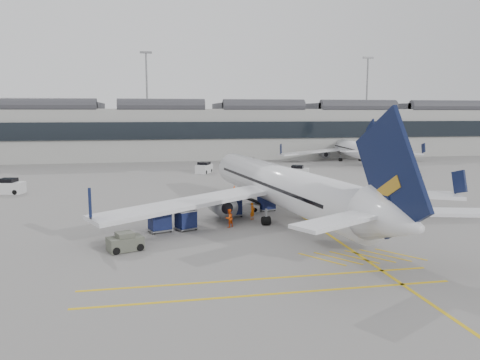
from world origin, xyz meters
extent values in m
plane|color=gray|center=(0.00, 0.00, 0.00)|extent=(220.00, 220.00, 0.00)
cube|color=#9E9E99|center=(0.00, 72.00, 5.50)|extent=(200.00, 20.00, 11.00)
cube|color=black|center=(0.00, 61.80, 6.50)|extent=(200.00, 0.50, 3.60)
cube|color=#38383D|center=(0.00, 72.00, 11.70)|extent=(200.00, 18.00, 1.40)
cylinder|color=slate|center=(-5.00, 86.00, 12.50)|extent=(0.44, 0.44, 25.00)
cube|color=slate|center=(-5.00, 86.00, 25.20)|extent=(3.00, 0.60, 0.50)
cylinder|color=slate|center=(55.00, 86.00, 12.50)|extent=(0.44, 0.44, 25.00)
cube|color=slate|center=(55.00, 86.00, 25.20)|extent=(3.00, 0.60, 0.50)
cube|color=gold|center=(10.00, 10.00, 0.01)|extent=(0.25, 60.00, 0.01)
cylinder|color=white|center=(7.80, 6.36, 3.17)|extent=(7.83, 30.47, 3.79)
cone|color=white|center=(5.49, 23.33, 3.17)|extent=(4.30, 4.50, 3.79)
cone|color=white|center=(10.16, -11.02, 3.58)|extent=(4.41, 5.30, 3.79)
cube|color=white|center=(-1.49, 3.57, 2.27)|extent=(17.01, 10.71, 0.35)
cube|color=white|center=(17.49, 6.15, 2.27)|extent=(17.50, 6.62, 0.35)
cylinder|color=slate|center=(1.94, 6.07, 1.56)|extent=(2.59, 3.88, 2.12)
cylinder|color=slate|center=(13.52, 7.64, 1.56)|extent=(2.59, 3.88, 2.12)
cube|color=black|center=(10.08, -10.42, 6.40)|extent=(1.33, 7.64, 8.44)
cylinder|color=black|center=(6.23, 17.84, 0.32)|extent=(0.37, 0.68, 0.64)
cylinder|color=black|center=(5.64, 3.52, 0.40)|extent=(0.81, 0.89, 0.81)
cylinder|color=black|center=(10.63, 4.20, 0.40)|extent=(0.81, 0.89, 0.81)
cylinder|color=white|center=(37.36, 57.77, 2.72)|extent=(6.10, 26.13, 3.25)
cone|color=white|center=(38.99, 72.38, 2.72)|extent=(3.61, 3.80, 3.25)
cone|color=white|center=(35.70, 42.82, 3.07)|extent=(3.69, 4.48, 3.25)
cube|color=white|center=(29.06, 57.39, 1.94)|extent=(15.02, 6.01, 0.30)
cube|color=white|center=(45.38, 55.57, 1.94)|extent=(14.67, 8.89, 0.30)
cylinder|color=slate|center=(32.43, 58.75, 1.34)|extent=(2.15, 3.29, 1.82)
cylinder|color=slate|center=(42.39, 57.65, 1.34)|extent=(2.15, 3.29, 1.82)
cube|color=black|center=(35.75, 43.34, 5.49)|extent=(0.99, 6.57, 7.24)
cylinder|color=black|center=(38.46, 67.65, 0.28)|extent=(0.30, 0.58, 0.55)
cylinder|color=black|center=(34.97, 55.86, 0.35)|extent=(0.68, 0.75, 0.69)
cylinder|color=black|center=(39.27, 55.38, 0.35)|extent=(0.68, 0.75, 0.69)
cube|color=silver|center=(4.65, 10.27, 0.36)|extent=(4.09, 2.26, 0.71)
cube|color=black|center=(5.65, 10.07, 1.17)|extent=(3.60, 1.78, 1.50)
cube|color=silver|center=(3.56, 10.49, 1.07)|extent=(1.16, 1.48, 0.91)
cylinder|color=black|center=(3.12, 9.86, 0.22)|extent=(0.47, 0.27, 0.45)
cylinder|color=black|center=(3.40, 11.25, 0.22)|extent=(0.47, 0.27, 0.45)
cylinder|color=black|center=(5.91, 9.30, 0.22)|extent=(0.47, 0.27, 0.45)
cylinder|color=black|center=(6.19, 10.69, 0.22)|extent=(0.47, 0.27, 0.45)
cube|color=gray|center=(7.23, 9.73, 0.18)|extent=(1.97, 1.76, 0.12)
cube|color=#131C4C|center=(7.23, 9.73, 0.96)|extent=(1.81, 1.67, 1.43)
cube|color=silver|center=(7.23, 9.73, 1.71)|extent=(1.87, 1.73, 0.10)
cylinder|color=black|center=(6.71, 9.03, 0.11)|extent=(0.23, 0.15, 0.22)
cylinder|color=black|center=(6.43, 10.08, 0.11)|extent=(0.23, 0.15, 0.22)
cylinder|color=black|center=(8.04, 9.38, 0.11)|extent=(0.23, 0.15, 0.22)
cylinder|color=black|center=(7.76, 10.42, 0.11)|extent=(0.23, 0.15, 0.22)
cube|color=gray|center=(-1.67, 3.12, 0.18)|extent=(2.11, 1.97, 0.12)
cube|color=#131C4C|center=(-1.67, 3.12, 0.97)|extent=(1.96, 1.86, 1.44)
cube|color=silver|center=(-1.67, 3.12, 1.72)|extent=(2.02, 1.93, 0.10)
cylinder|color=black|center=(-2.07, 2.33, 0.11)|extent=(0.24, 0.18, 0.22)
cylinder|color=black|center=(-2.53, 3.32, 0.11)|extent=(0.24, 0.18, 0.22)
cylinder|color=black|center=(-0.81, 2.92, 0.11)|extent=(0.24, 0.18, 0.22)
cylinder|color=black|center=(-1.28, 3.91, 0.11)|extent=(0.24, 0.18, 0.22)
cube|color=gray|center=(3.38, 7.83, 0.19)|extent=(1.82, 1.53, 0.12)
cube|color=#131C4C|center=(3.38, 7.83, 1.01)|extent=(1.67, 1.47, 1.50)
cube|color=silver|center=(3.38, 7.83, 1.80)|extent=(1.72, 1.53, 0.10)
cylinder|color=black|center=(2.63, 7.30, 0.11)|extent=(0.23, 0.11, 0.23)
cylinder|color=black|center=(2.68, 8.43, 0.11)|extent=(0.23, 0.11, 0.23)
cylinder|color=black|center=(4.07, 7.23, 0.11)|extent=(0.23, 0.11, 0.23)
cylinder|color=black|center=(4.13, 8.36, 0.11)|extent=(0.23, 0.11, 0.23)
cube|color=gray|center=(-3.92, 2.91, 0.20)|extent=(2.23, 2.02, 0.13)
cube|color=#131C4C|center=(-3.92, 2.91, 1.06)|extent=(2.06, 1.92, 1.57)
cube|color=silver|center=(-3.92, 2.91, 1.89)|extent=(2.12, 1.99, 0.11)
cylinder|color=black|center=(-4.46, 2.11, 0.12)|extent=(0.26, 0.18, 0.24)
cylinder|color=black|center=(-4.83, 3.24, 0.12)|extent=(0.26, 0.18, 0.24)
cylinder|color=black|center=(-3.01, 2.58, 0.12)|extent=(0.26, 0.18, 0.24)
cylinder|color=black|center=(-3.39, 3.72, 0.12)|extent=(0.26, 0.18, 0.24)
imported|color=#E1600B|center=(4.91, 5.99, 0.82)|extent=(0.70, 0.69, 1.64)
imported|color=#EF4C0C|center=(2.20, 3.38, 0.83)|extent=(1.02, 0.97, 1.65)
cube|color=#525548|center=(-6.58, -2.26, 0.55)|extent=(2.87, 2.30, 1.00)
cube|color=#525548|center=(-6.58, -2.26, 1.15)|extent=(1.55, 1.55, 0.50)
cylinder|color=black|center=(-7.18, -3.20, 0.28)|extent=(0.61, 0.44, 0.56)
cylinder|color=black|center=(-7.65, -1.99, 0.28)|extent=(0.61, 0.44, 0.56)
cylinder|color=black|center=(-5.50, -2.54, 0.28)|extent=(0.61, 0.44, 0.56)
cylinder|color=black|center=(-5.98, -1.33, 0.28)|extent=(0.61, 0.44, 0.56)
cone|color=#F24C0A|center=(6.48, 24.59, 0.23)|extent=(0.33, 0.33, 0.46)
cone|color=#F24C0A|center=(12.07, 5.21, 0.28)|extent=(0.40, 0.40, 0.55)
cube|color=silver|center=(-22.39, 26.14, 0.73)|extent=(4.10, 2.71, 1.46)
cube|color=black|center=(-22.39, 26.14, 1.62)|extent=(2.25, 2.17, 0.63)
cylinder|color=black|center=(-23.41, 27.25, 0.31)|extent=(0.66, 0.37, 0.63)
cylinder|color=black|center=(-21.36, 25.04, 0.31)|extent=(0.66, 0.37, 0.63)
cylinder|color=black|center=(-20.97, 26.66, 0.31)|extent=(0.66, 0.37, 0.63)
cube|color=silver|center=(4.36, 41.90, 0.72)|extent=(3.37, 4.13, 1.44)
cube|color=black|center=(4.36, 41.90, 1.59)|extent=(2.41, 2.45, 0.62)
cylinder|color=black|center=(4.50, 40.43, 0.31)|extent=(0.49, 0.65, 0.62)
cylinder|color=black|center=(3.05, 41.21, 0.31)|extent=(0.49, 0.65, 0.62)
cylinder|color=black|center=(5.66, 42.60, 0.31)|extent=(0.49, 0.65, 0.62)
cylinder|color=black|center=(4.22, 43.38, 0.31)|extent=(0.49, 0.65, 0.62)
cube|color=silver|center=(18.45, 34.14, 0.70)|extent=(4.03, 3.20, 1.40)
cube|color=black|center=(18.45, 34.14, 1.55)|extent=(2.37, 2.32, 0.60)
cylinder|color=black|center=(17.02, 33.95, 0.30)|extent=(0.64, 0.46, 0.60)
cylinder|color=black|center=(17.72, 35.39, 0.30)|extent=(0.64, 0.46, 0.60)
cylinder|color=black|center=(19.18, 32.89, 0.30)|extent=(0.64, 0.46, 0.60)
cylinder|color=black|center=(19.88, 34.33, 0.30)|extent=(0.64, 0.46, 0.60)
camera|label=1|loc=(-4.56, -36.90, 10.13)|focal=35.00mm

